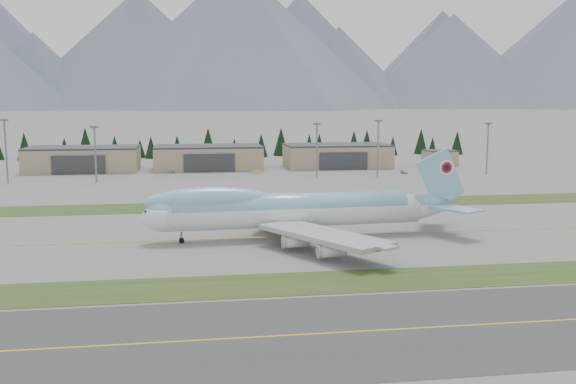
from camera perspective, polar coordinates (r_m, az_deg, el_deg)
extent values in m
plane|color=slate|center=(148.36, 0.45, -3.98)|extent=(7000.00, 7000.00, 0.00)
cube|color=#2E4A1A|center=(112.12, 3.56, -8.01)|extent=(400.00, 14.00, 0.08)
cube|color=#2E4A1A|center=(192.15, -1.68, -1.18)|extent=(400.00, 18.00, 0.08)
cube|color=#333333|center=(89.99, 6.86, -12.20)|extent=(400.00, 32.00, 0.04)
cube|color=gold|center=(148.36, 0.45, -3.98)|extent=(400.00, 0.40, 0.02)
cube|color=gold|center=(89.99, 6.86, -12.20)|extent=(400.00, 0.40, 0.02)
cylinder|color=white|center=(145.68, 0.70, -1.80)|extent=(58.01, 9.46, 6.70)
cylinder|color=#83BCD6|center=(145.26, 0.30, -1.34)|extent=(53.87, 8.75, 6.19)
ellipsoid|color=white|center=(142.53, -10.74, -2.17)|extent=(11.03, 7.21, 6.70)
ellipsoid|color=#83BCD6|center=(142.32, -10.75, -1.68)|extent=(9.23, 6.11, 5.68)
ellipsoid|color=#83BCD6|center=(142.38, -7.04, -0.80)|extent=(28.71, 7.05, 6.19)
cube|color=#0C1433|center=(142.31, -12.21, -1.68)|extent=(2.34, 2.78, 1.34)
cone|color=white|center=(156.31, 12.99, -1.33)|extent=(12.68, 7.15, 6.57)
cone|color=#83BCD6|center=(156.12, 13.01, -0.88)|extent=(11.62, 6.52, 5.98)
cube|color=#83BCD6|center=(155.76, 13.42, 1.23)|extent=(12.51, 1.22, 14.24)
cylinder|color=white|center=(156.39, 13.80, 2.16)|extent=(3.72, 0.38, 3.71)
cylinder|color=red|center=(156.48, 13.78, 2.16)|extent=(2.69, 0.33, 2.68)
cylinder|color=#0C1433|center=(156.57, 13.77, 2.16)|extent=(1.56, 0.28, 1.55)
cube|color=#83BCD6|center=(162.62, 12.76, -0.74)|extent=(10.02, 12.84, 0.47)
cube|color=#83BCD6|center=(151.57, 14.67, -1.44)|extent=(10.76, 12.92, 0.47)
cube|color=#A4A7AC|center=(162.83, 0.15, -1.41)|extent=(22.06, 32.16, 1.03)
cube|color=#A4A7AC|center=(130.25, 3.16, -3.85)|extent=(24.24, 31.60, 1.03)
cylinder|color=white|center=(158.30, -1.24, -2.40)|extent=(5.48, 2.83, 2.58)
cylinder|color=white|center=(168.50, -0.12, -1.76)|extent=(5.48, 2.83, 2.58)
cylinder|color=white|center=(133.51, 0.73, -4.40)|extent=(5.48, 2.83, 2.58)
cylinder|color=white|center=(125.61, 3.92, -5.22)|extent=(5.48, 2.83, 2.58)
cylinder|color=gray|center=(143.51, -9.45, -4.00)|extent=(0.48, 0.48, 2.48)
cylinder|color=gray|center=(149.22, -0.14, -3.38)|extent=(0.60, 0.60, 2.68)
cylinder|color=gray|center=(143.28, 0.35, -3.86)|extent=(0.60, 0.60, 2.68)
cylinder|color=gray|center=(150.29, 1.79, -3.30)|extent=(0.60, 0.60, 2.68)
cylinder|color=gray|center=(144.40, 2.36, -3.78)|extent=(0.60, 0.60, 2.68)
cylinder|color=black|center=(143.25, -9.44, -4.30)|extent=(1.15, 0.41, 1.13)
cylinder|color=black|center=(144.05, -9.45, -4.23)|extent=(1.15, 0.41, 1.13)
cylinder|color=black|center=(149.36, -0.14, -3.65)|extent=(1.26, 0.57, 1.24)
cylinder|color=black|center=(143.43, 0.35, -4.15)|extent=(1.26, 0.57, 1.24)
cylinder|color=black|center=(150.43, 1.79, -3.57)|extent=(1.26, 0.57, 1.24)
cylinder|color=black|center=(144.55, 2.35, -4.06)|extent=(1.26, 0.57, 1.24)
cube|color=tan|center=(298.08, -17.73, 2.74)|extent=(48.00, 26.00, 10.00)
cube|color=#333537|center=(297.66, -17.78, 3.78)|extent=(48.00, 26.00, 0.80)
cube|color=#333537|center=(285.11, -18.14, 2.29)|extent=(22.08, 0.60, 8.00)
cube|color=tan|center=(294.47, -7.09, 3.01)|extent=(48.00, 26.00, 10.00)
cube|color=#333537|center=(294.04, -7.11, 4.05)|extent=(48.00, 26.00, 0.80)
cube|color=#333537|center=(281.33, -7.01, 2.56)|extent=(22.08, 0.60, 8.00)
cube|color=tan|center=(302.12, 4.37, 3.18)|extent=(48.00, 26.00, 10.00)
cube|color=#333537|center=(301.70, 4.38, 4.20)|extent=(48.00, 26.00, 0.80)
cube|color=#333537|center=(289.32, 4.96, 2.75)|extent=(22.08, 0.60, 8.00)
cube|color=tan|center=(315.42, 13.35, 2.92)|extent=(14.00, 12.00, 7.00)
cube|color=#333537|center=(315.11, 13.37, 3.60)|extent=(14.00, 12.00, 0.60)
cylinder|color=gray|center=(264.07, -23.78, 3.24)|extent=(0.70, 0.70, 23.40)
cube|color=gray|center=(263.46, -23.93, 5.87)|extent=(3.20, 3.20, 0.80)
cylinder|color=gray|center=(254.84, -16.75, 3.14)|extent=(0.70, 0.70, 20.74)
cube|color=gray|center=(254.18, -16.85, 5.56)|extent=(3.20, 3.20, 0.80)
cylinder|color=gray|center=(260.75, 2.57, 3.64)|extent=(0.70, 0.70, 21.29)
cube|color=gray|center=(260.11, 2.58, 6.07)|extent=(3.20, 3.20, 0.80)
cylinder|color=gray|center=(265.11, 8.00, 3.77)|extent=(0.70, 0.70, 22.47)
cube|color=gray|center=(264.49, 8.05, 6.29)|extent=(3.20, 3.20, 0.80)
cylinder|color=gray|center=(286.16, 17.30, 3.65)|extent=(0.70, 0.70, 20.95)
cube|color=gray|center=(285.58, 17.39, 5.83)|extent=(3.20, 3.20, 0.80)
imported|color=#BBBBBD|center=(280.96, -10.36, 1.66)|extent=(1.92, 3.66, 1.19)
imported|color=yellow|center=(276.51, -2.78, 1.68)|extent=(4.07, 1.44, 1.34)
imported|color=#9F9FA4|center=(279.22, 10.29, 1.63)|extent=(2.85, 4.48, 1.21)
cone|color=black|center=(362.58, -22.38, 3.79)|extent=(8.22, 8.22, 14.68)
cone|color=black|center=(366.10, -19.25, 3.73)|extent=(6.41, 6.41, 11.46)
cone|color=black|center=(357.81, -17.55, 4.15)|extent=(9.46, 9.46, 16.90)
cone|color=black|center=(355.18, -15.15, 3.86)|extent=(7.00, 7.00, 12.51)
cone|color=black|center=(358.63, -13.01, 3.80)|extent=(5.74, 5.74, 10.26)
cone|color=black|center=(353.50, -12.08, 3.92)|extent=(6.84, 6.84, 12.21)
cone|color=black|center=(359.17, -9.82, 4.03)|extent=(6.72, 6.72, 12.00)
cone|color=black|center=(356.79, -7.11, 4.40)|extent=(9.08, 9.08, 16.22)
cone|color=black|center=(354.78, -4.79, 3.95)|extent=(5.86, 5.86, 10.46)
cone|color=black|center=(355.51, -2.40, 4.18)|extent=(7.24, 7.24, 12.93)
cone|color=black|center=(363.32, -0.62, 4.52)|extent=(8.98, 8.98, 16.03)
cone|color=black|center=(364.61, 1.91, 4.22)|extent=(6.82, 6.82, 12.19)
cone|color=black|center=(366.12, 2.81, 4.26)|extent=(7.01, 7.01, 12.52)
cone|color=black|center=(367.95, 5.88, 4.38)|extent=(7.97, 7.97, 14.23)
cone|color=black|center=(370.40, 7.02, 4.41)|extent=(8.13, 8.13, 14.51)
cone|color=black|center=(372.38, 9.29, 4.10)|extent=(6.07, 6.07, 10.85)
cone|color=black|center=(383.75, 11.74, 4.46)|extent=(8.40, 8.40, 15.00)
cone|color=black|center=(385.48, 12.72, 4.08)|extent=(5.60, 5.60, 10.00)
cone|color=black|center=(384.89, 14.80, 4.28)|extent=(7.70, 7.70, 13.76)
cone|color=#495361|center=(2421.00, -21.59, 9.99)|extent=(560.06, 560.06, 263.18)
cone|color=white|center=(2425.56, -21.69, 11.86)|extent=(212.82, 212.82, 105.27)
cone|color=#495361|center=(2445.07, -13.11, 12.24)|extent=(922.20, 922.20, 425.88)
cone|color=white|center=(2457.87, -13.21, 15.21)|extent=(350.43, 350.43, 170.35)
cone|color=#495361|center=(2344.99, -4.54, 13.60)|extent=(1113.37, 1113.37, 507.70)
cone|color=#495361|center=(2523.66, 4.54, 10.96)|extent=(635.22, 635.22, 309.10)
cone|color=white|center=(2529.89, 4.56, 13.06)|extent=(241.38, 241.38, 123.64)
cone|color=#495361|center=(2643.67, 14.38, 11.20)|extent=(840.89, 840.89, 364.20)
cone|color=white|center=(2652.15, 14.47, 13.56)|extent=(319.54, 319.54, 145.68)
cone|color=#495361|center=(3055.58, -12.25, 11.95)|extent=(966.50, 966.50, 483.25)
cone|color=white|center=(3067.87, -12.33, 14.47)|extent=(386.60, 386.60, 212.63)
cone|color=#495361|center=(3096.55, 1.09, 12.49)|extent=(1055.20, 1055.20, 527.60)
cone|color=white|center=(3111.14, 1.10, 15.20)|extent=(422.08, 422.08, 232.14)
cone|color=#495361|center=(3285.82, 13.46, 11.44)|extent=(923.01, 923.01, 461.51)
cone|color=white|center=(3296.19, 13.54, 13.69)|extent=(369.20, 369.20, 203.06)
cone|color=#495361|center=(3607.20, 24.04, 11.14)|extent=(1044.49, 1044.49, 522.25)
cone|color=white|center=(3619.46, 24.18, 13.45)|extent=(417.80, 417.80, 229.79)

